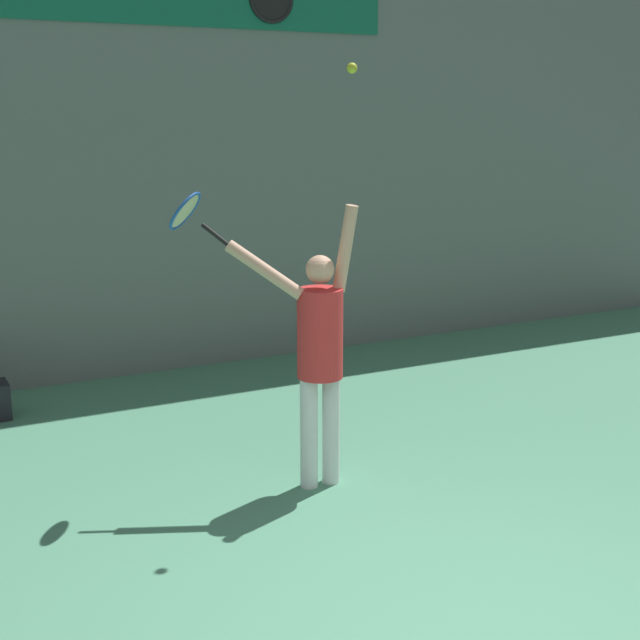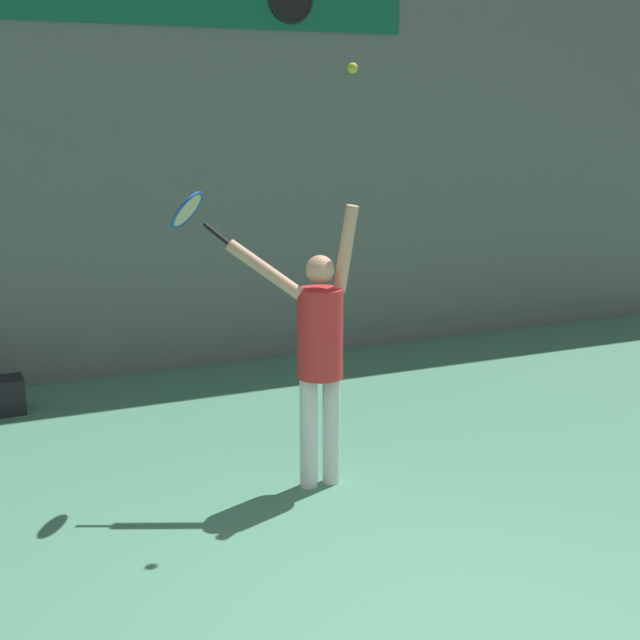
{
  "view_description": "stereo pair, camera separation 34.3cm",
  "coord_description": "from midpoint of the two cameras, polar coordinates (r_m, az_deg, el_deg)",
  "views": [
    {
      "loc": [
        -2.49,
        -3.13,
        2.69
      ],
      "look_at": [
        0.34,
        2.35,
        1.25
      ],
      "focal_mm": 50.0,
      "sensor_mm": 36.0,
      "label": 1
    },
    {
      "loc": [
        -2.18,
        -3.28,
        2.69
      ],
      "look_at": [
        0.34,
        2.35,
        1.25
      ],
      "focal_mm": 50.0,
      "sensor_mm": 36.0,
      "label": 2
    }
  ],
  "objects": [
    {
      "name": "tennis_ball",
      "position": [
        6.23,
        3.73,
        15.8
      ],
      "size": [
        0.07,
        0.07,
        0.07
      ],
      "color": "#CCDB2D"
    },
    {
      "name": "tennis_racket",
      "position": [
        6.41,
        -6.82,
        6.86
      ],
      "size": [
        0.45,
        0.43,
        0.39
      ],
      "color": "black"
    },
    {
      "name": "tennis_player",
      "position": [
        6.38,
        1.46,
        -1.72
      ],
      "size": [
        0.89,
        0.55,
        2.07
      ],
      "color": "white",
      "rests_on": "ground_plane"
    },
    {
      "name": "back_wall",
      "position": [
        9.33,
        -9.87,
        11.77
      ],
      "size": [
        18.0,
        0.1,
        5.0
      ],
      "color": "slate",
      "rests_on": "ground_plane"
    }
  ]
}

